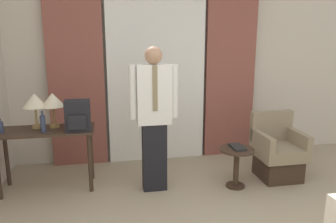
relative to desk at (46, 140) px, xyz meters
The scene contains 14 objects.
wall_back 1.88m from the desk, 31.15° to the left, with size 10.00×0.06×2.70m.
curtain_sheer_center 1.80m from the desk, 27.33° to the left, with size 1.44×0.06×2.58m.
curtain_drape_left 1.07m from the desk, 66.20° to the left, with size 0.78×0.06×2.58m.
curtain_drape_right 2.82m from the desk, 16.26° to the left, with size 0.78×0.06×2.58m.
desk is the anchor object (origin of this frame).
table_lamp_left 0.48m from the desk, 140.33° to the left, with size 0.29×0.29×0.43m.
table_lamp_right 0.48m from the desk, 39.67° to the left, with size 0.29×0.29×0.43m.
bottle_near_edge 0.52m from the desk, behind, with size 0.08×0.08×0.17m.
bottle_by_lamp 0.27m from the desk, 86.10° to the right, with size 0.06×0.06×0.26m.
backpack 0.53m from the desk, 19.15° to the right, with size 0.29×0.20×0.37m.
person 1.36m from the desk, 11.94° to the right, with size 0.58×0.20×1.74m.
armchair 2.97m from the desk, ahead, with size 0.59×0.59×0.86m.
side_table 2.35m from the desk, 10.02° to the right, with size 0.43×0.43×0.50m.
book 2.34m from the desk, ahead, with size 0.14×0.25×0.03m.
Camera 1 is at (-0.75, -2.02, 1.85)m, focal length 35.00 mm.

